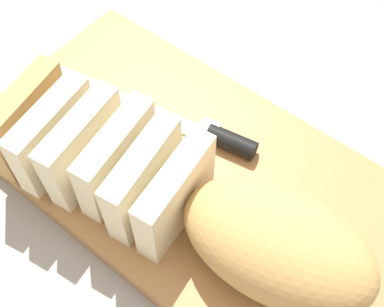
{
  "coord_description": "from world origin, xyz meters",
  "views": [
    {
      "loc": [
        -0.16,
        0.21,
        0.46
      ],
      "look_at": [
        0.0,
        0.0,
        0.05
      ],
      "focal_mm": 46.38,
      "sensor_mm": 36.0,
      "label": 1
    }
  ],
  "objects": [
    {
      "name": "bread_knife",
      "position": [
        0.02,
        -0.04,
        0.03
      ],
      "size": [
        0.26,
        0.06,
        0.02
      ],
      "rotation": [
        0.0,
        0.0,
        0.16
      ],
      "color": "silver",
      "rests_on": "cutting_board"
    },
    {
      "name": "bread_loaf",
      "position": [
        -0.04,
        0.05,
        0.07
      ],
      "size": [
        0.38,
        0.15,
        0.09
      ],
      "rotation": [
        0.0,
        0.0,
        0.14
      ],
      "color": "tan",
      "rests_on": "cutting_board"
    },
    {
      "name": "cutting_board",
      "position": [
        0.0,
        0.0,
        0.01
      ],
      "size": [
        0.48,
        0.26,
        0.02
      ],
      "primitive_type": "cube",
      "rotation": [
        0.0,
        0.0,
        -0.02
      ],
      "color": "#9E6B3D",
      "rests_on": "ground_plane"
    },
    {
      "name": "crumb_near_knife",
      "position": [
        -0.01,
        0.04,
        0.03
      ],
      "size": [
        0.0,
        0.0,
        0.0
      ],
      "primitive_type": "sphere",
      "color": "tan",
      "rests_on": "cutting_board"
    },
    {
      "name": "crumb_near_loaf",
      "position": [
        -0.05,
        0.01,
        0.03
      ],
      "size": [
        0.01,
        0.01,
        0.01
      ],
      "primitive_type": "sphere",
      "color": "tan",
      "rests_on": "cutting_board"
    },
    {
      "name": "ground_plane",
      "position": [
        0.0,
        0.0,
        0.0
      ],
      "size": [
        3.0,
        3.0,
        0.0
      ],
      "primitive_type": "plane",
      "color": "gray"
    },
    {
      "name": "crumb_stray_left",
      "position": [
        0.01,
        -0.05,
        0.03
      ],
      "size": [
        0.01,
        0.01,
        0.01
      ],
      "primitive_type": "sphere",
      "color": "tan",
      "rests_on": "cutting_board"
    }
  ]
}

